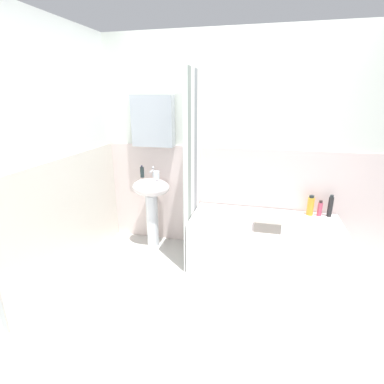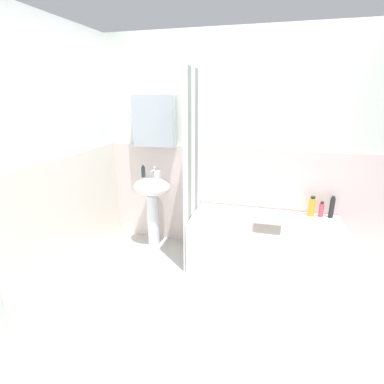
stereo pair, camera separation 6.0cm
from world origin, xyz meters
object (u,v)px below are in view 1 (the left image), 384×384
Objects in this scene: toothbrush_cup at (156,175)px; lotion_bottle at (320,209)px; soap_dispenser at (142,172)px; conditioner_bottle at (311,206)px; bathtub at (263,243)px; towel_folded at (267,224)px; shampoo_bottle at (330,206)px; sink at (151,198)px.

toothbrush_cup is 1.80m from lotion_bottle.
soap_dispenser reaches higher than conditioner_bottle.
lotion_bottle is (1.97, 0.05, -0.29)m from soap_dispenser.
bathtub is 6.20× the size of towel_folded.
towel_folded is at bearing -144.30° from shampoo_bottle.
conditioner_bottle is 0.63m from towel_folded.
soap_dispenser reaches higher than sink.
conditioner_bottle is (0.46, 0.25, 0.37)m from bathtub.
soap_dispenser is at bearing 157.83° from sink.
bathtub is 8.90× the size of lotion_bottle.
conditioner_bottle is (-0.19, -0.00, -0.01)m from shampoo_bottle.
shampoo_bottle is at bearing 20.89° from bathtub.
conditioner_bottle is (1.76, 0.10, 0.02)m from sink.
bathtub is 6.94× the size of conditioner_bottle.
shampoo_bottle is at bearing 2.16° from lotion_bottle.
soap_dispenser is (-0.12, 0.05, 0.29)m from sink.
lotion_bottle is at bearing -0.19° from conditioner_bottle.
soap_dispenser is 0.20m from toothbrush_cup.
soap_dispenser reaches higher than bathtub.
towel_folded is at bearing -15.79° from toothbrush_cup.
conditioner_bottle is at bearing 45.76° from towel_folded.
conditioner_bottle is at bearing 3.35° from sink.
toothbrush_cup is 1.71m from conditioner_bottle.
lotion_bottle is at bearing 3.17° from sink.
sink is 4.96× the size of lotion_bottle.
conditioner_bottle is at bearing 179.81° from lotion_bottle.
bathtub is (1.30, -0.14, -0.35)m from sink.
shampoo_bottle is at bearing 1.00° from conditioner_bottle.
bathtub is 0.64m from conditioner_bottle.
shampoo_bottle is 1.09× the size of conditioner_bottle.
toothbrush_cup is at bearing -176.84° from shampoo_bottle.
sink is 1.95m from shampoo_bottle.
conditioner_bottle is at bearing 3.41° from toothbrush_cup.
toothbrush_cup is 1.38m from bathtub.
sink reaches higher than lotion_bottle.
soap_dispenser is at bearing 164.50° from towel_folded.
conditioner_bottle is at bearing -179.00° from shampoo_bottle.
towel_folded is (1.44, -0.40, -0.32)m from soap_dispenser.
sink is 8.85× the size of toothbrush_cup.
toothbrush_cup is 0.56× the size of lotion_bottle.
lotion_bottle is 0.70× the size of towel_folded.
conditioner_bottle reaches higher than towel_folded.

